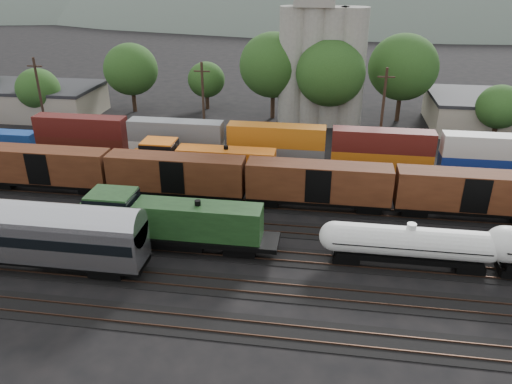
# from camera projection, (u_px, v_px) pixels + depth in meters

# --- Properties ---
(ground) EXTENTS (600.00, 600.00, 0.00)m
(ground) POSITION_uv_depth(u_px,v_px,m) (270.00, 229.00, 49.59)
(ground) COLOR black
(tracks) EXTENTS (180.00, 33.20, 0.20)m
(tracks) POSITION_uv_depth(u_px,v_px,m) (270.00, 228.00, 49.57)
(tracks) COLOR black
(tracks) RESTS_ON ground
(green_locomotive) EXTENTS (19.03, 3.36, 5.04)m
(green_locomotive) POSITION_uv_depth(u_px,v_px,m) (163.00, 221.00, 45.14)
(green_locomotive) COLOR black
(green_locomotive) RESTS_ON ground
(tank_car_a) EXTENTS (15.27, 2.73, 4.00)m
(tank_car_a) POSITION_uv_depth(u_px,v_px,m) (409.00, 243.00, 42.39)
(tank_car_a) COLOR white
(tank_car_a) RESTS_ON ground
(orange_locomotive) EXTENTS (19.10, 3.18, 4.77)m
(orange_locomotive) POSITION_uv_depth(u_px,v_px,m) (199.00, 162.00, 58.70)
(orange_locomotive) COLOR black
(orange_locomotive) RESTS_ON ground
(boxcar_string) EXTENTS (169.00, 2.90, 4.20)m
(boxcar_string) POSITION_uv_depth(u_px,v_px,m) (318.00, 183.00, 52.14)
(boxcar_string) COLOR black
(boxcar_string) RESTS_ON ground
(container_wall) EXTENTS (160.00, 2.60, 5.80)m
(container_wall) POSITION_uv_depth(u_px,v_px,m) (246.00, 148.00, 62.46)
(container_wall) COLOR black
(container_wall) RESTS_ON ground
(grain_silo) EXTENTS (13.40, 5.00, 29.00)m
(grain_silo) POSITION_uv_depth(u_px,v_px,m) (321.00, 53.00, 76.62)
(grain_silo) COLOR gray
(grain_silo) RESTS_ON ground
(industrial_sheds) EXTENTS (119.38, 17.26, 5.10)m
(industrial_sheds) POSITION_uv_depth(u_px,v_px,m) (339.00, 110.00, 79.19)
(industrial_sheds) COLOR #9E937F
(industrial_sheds) RESTS_ON ground
(tree_band) EXTENTS (164.78, 21.49, 14.01)m
(tree_band) POSITION_uv_depth(u_px,v_px,m) (304.00, 74.00, 78.32)
(tree_band) COLOR black
(tree_band) RESTS_ON ground
(utility_poles) EXTENTS (122.20, 0.36, 12.00)m
(utility_poles) POSITION_uv_depth(u_px,v_px,m) (291.00, 109.00, 66.66)
(utility_poles) COLOR black
(utility_poles) RESTS_ON ground
(distant_hills) EXTENTS (860.00, 286.00, 130.00)m
(distant_hills) POSITION_uv_depth(u_px,v_px,m) (366.00, 45.00, 287.96)
(distant_hills) COLOR #59665B
(distant_hills) RESTS_ON ground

